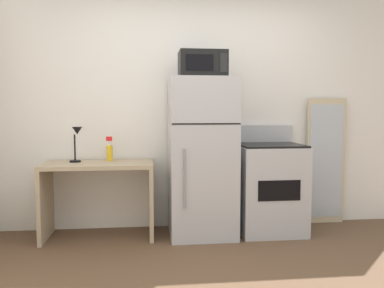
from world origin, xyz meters
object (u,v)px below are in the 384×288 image
at_px(spray_bottle, 109,151).
at_px(desk_lamp, 77,138).
at_px(leaning_mirror, 325,161).
at_px(refrigerator, 202,157).
at_px(oven_range, 270,187).
at_px(desk, 99,186).
at_px(microwave, 202,65).

bearing_deg(spray_bottle, desk_lamp, -164.80).
distance_m(spray_bottle, leaning_mirror, 2.37).
bearing_deg(refrigerator, leaning_mirror, 10.63).
relative_size(refrigerator, oven_range, 1.44).
bearing_deg(refrigerator, spray_bottle, 169.41).
xyz_separation_m(desk, spray_bottle, (0.10, 0.13, 0.33)).
bearing_deg(spray_bottle, microwave, -11.84).
relative_size(desk, spray_bottle, 4.32).
height_order(desk_lamp, leaning_mirror, leaning_mirror).
bearing_deg(desk, desk_lamp, 166.67).
height_order(microwave, oven_range, microwave).
bearing_deg(refrigerator, microwave, -89.68).
height_order(desk_lamp, oven_range, desk_lamp).
xyz_separation_m(refrigerator, leaning_mirror, (1.43, 0.27, -0.09)).
height_order(refrigerator, leaning_mirror, refrigerator).
bearing_deg(refrigerator, desk, 177.80).
height_order(desk, refrigerator, refrigerator).
bearing_deg(microwave, desk_lamp, 174.89).
distance_m(desk_lamp, microwave, 1.44).
height_order(spray_bottle, leaning_mirror, leaning_mirror).
distance_m(desk_lamp, refrigerator, 1.26).
xyz_separation_m(desk, leaning_mirror, (2.46, 0.23, 0.18)).
relative_size(refrigerator, leaning_mirror, 1.13).
distance_m(desk, oven_range, 1.75).
bearing_deg(spray_bottle, oven_range, -5.57).
bearing_deg(microwave, leaning_mirror, 11.44).
distance_m(desk, microwave, 1.58).
xyz_separation_m(desk, microwave, (1.03, -0.06, 1.20)).
relative_size(desk, oven_range, 0.98).
bearing_deg(refrigerator, oven_range, 1.11).
relative_size(desk, microwave, 2.34).
bearing_deg(microwave, oven_range, 2.81).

